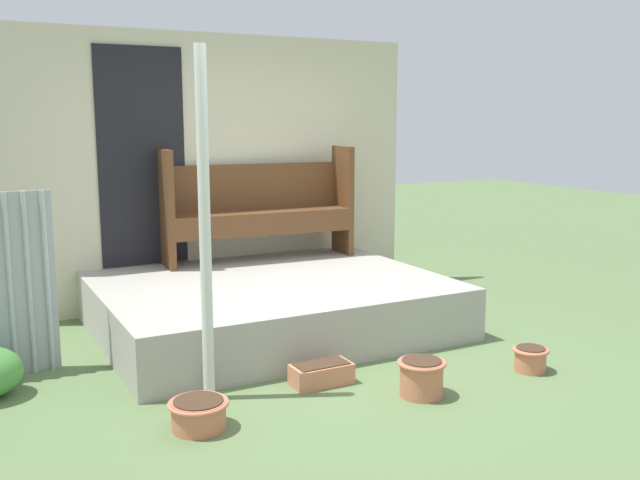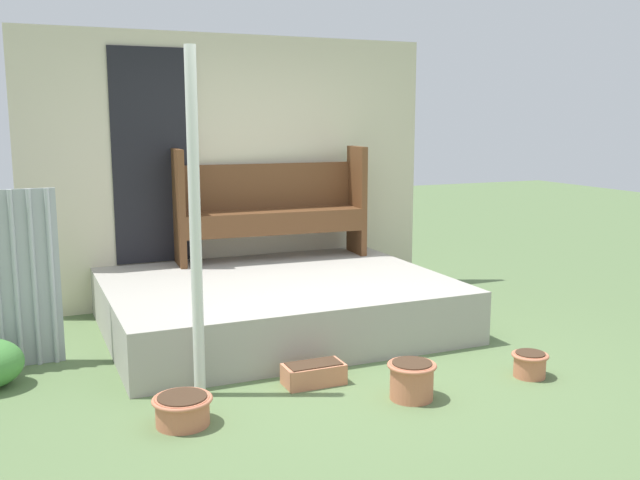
% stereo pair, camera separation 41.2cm
% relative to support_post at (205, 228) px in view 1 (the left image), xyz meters
% --- Properties ---
extents(ground_plane, '(24.00, 24.00, 0.00)m').
position_rel_support_post_xyz_m(ground_plane, '(1.04, 0.11, -1.13)').
color(ground_plane, '#5B7547').
extents(porch_slab, '(2.84, 2.24, 0.44)m').
position_rel_support_post_xyz_m(porch_slab, '(0.98, 1.23, -0.91)').
color(porch_slab, '#A8A399').
rests_on(porch_slab, ground_plane).
extents(house_wall, '(4.04, 0.08, 2.60)m').
position_rel_support_post_xyz_m(house_wall, '(0.94, 2.38, 0.18)').
color(house_wall, beige).
rests_on(house_wall, ground_plane).
extents(support_post, '(0.07, 0.07, 2.25)m').
position_rel_support_post_xyz_m(support_post, '(0.00, 0.00, 0.00)').
color(support_post, silver).
rests_on(support_post, ground_plane).
extents(bench, '(1.88, 0.51, 1.09)m').
position_rel_support_post_xyz_m(bench, '(1.26, 2.12, -0.14)').
color(bench, brown).
rests_on(bench, porch_slab).
extents(flower_pot_left, '(0.36, 0.36, 0.18)m').
position_rel_support_post_xyz_m(flower_pot_left, '(-0.21, -0.41, -1.03)').
color(flower_pot_left, '#C67251').
rests_on(flower_pot_left, ground_plane).
extents(flower_pot_middle, '(0.32, 0.32, 0.25)m').
position_rel_support_post_xyz_m(flower_pot_middle, '(1.25, -0.61, -0.99)').
color(flower_pot_middle, '#C67251').
rests_on(flower_pot_middle, ground_plane).
extents(flower_pot_right, '(0.26, 0.26, 0.18)m').
position_rel_support_post_xyz_m(flower_pot_right, '(2.22, -0.59, -1.03)').
color(flower_pot_right, '#C67251').
rests_on(flower_pot_right, ground_plane).
extents(planter_box_rect, '(0.42, 0.21, 0.15)m').
position_rel_support_post_xyz_m(planter_box_rect, '(0.77, -0.12, -1.05)').
color(planter_box_rect, tan).
rests_on(planter_box_rect, ground_plane).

